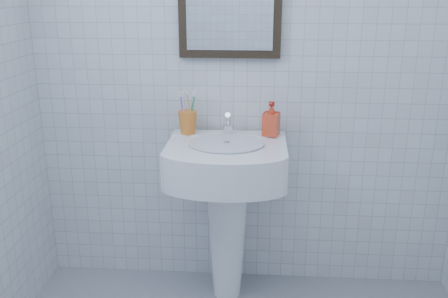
{
  "coord_description": "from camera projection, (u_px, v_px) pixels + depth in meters",
  "views": [
    {
      "loc": [
        0.06,
        -1.31,
        1.58
      ],
      "look_at": [
        -0.09,
        0.86,
        0.87
      ],
      "focal_mm": 40.0,
      "sensor_mm": 36.0,
      "label": 1
    }
  ],
  "objects": [
    {
      "name": "wall_back",
      "position": [
        248.0,
        55.0,
        2.48
      ],
      "size": [
        2.2,
        0.02,
        2.5
      ],
      "primitive_type": "cube",
      "color": "silver",
      "rests_on": "ground"
    },
    {
      "name": "toothbrush_cup",
      "position": [
        188.0,
        122.0,
        2.51
      ],
      "size": [
        0.11,
        0.11,
        0.11
      ],
      "primitive_type": null,
      "rotation": [
        0.0,
        0.0,
        -0.22
      ],
      "color": "orange",
      "rests_on": "washbasin"
    },
    {
      "name": "washbasin",
      "position": [
        227.0,
        194.0,
        2.49
      ],
      "size": [
        0.57,
        0.42,
        0.88
      ],
      "color": "white",
      "rests_on": "ground"
    },
    {
      "name": "soap_dispenser",
      "position": [
        271.0,
        119.0,
        2.47
      ],
      "size": [
        0.09,
        0.1,
        0.17
      ],
      "primitive_type": "imported",
      "rotation": [
        0.0,
        0.0,
        -0.26
      ],
      "color": "red",
      "rests_on": "washbasin"
    },
    {
      "name": "faucet",
      "position": [
        228.0,
        125.0,
        2.49
      ],
      "size": [
        0.05,
        0.11,
        0.13
      ],
      "color": "silver",
      "rests_on": "washbasin"
    }
  ]
}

